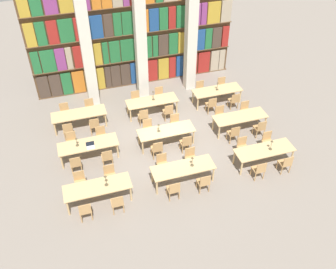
{
  "coord_description": "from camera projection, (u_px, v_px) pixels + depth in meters",
  "views": [
    {
      "loc": [
        -3.57,
        -11.59,
        10.44
      ],
      "look_at": [
        0.0,
        -0.23,
        0.66
      ],
      "focal_mm": 40.0,
      "sensor_mm": 36.0,
      "label": 1
    }
  ],
  "objects": [
    {
      "name": "reading_table_1",
      "position": [
        183.0,
        169.0,
        13.86
      ],
      "size": [
        2.37,
        0.82,
        0.73
      ],
      "color": "tan",
      "rests_on": "ground_plane"
    },
    {
      "name": "chair_26",
      "position": [
        94.0,
        125.0,
        16.22
      ],
      "size": [
        0.42,
        0.4,
        0.87
      ],
      "color": "tan",
      "rests_on": "ground_plane"
    },
    {
      "name": "chair_0",
      "position": [
        85.0,
        210.0,
        12.6
      ],
      "size": [
        0.42,
        0.4,
        0.87
      ],
      "color": "tan",
      "rests_on": "ground_plane"
    },
    {
      "name": "desk_lamp_3",
      "position": [
        76.0,
        140.0,
        14.61
      ],
      "size": [
        0.14,
        0.14,
        0.39
      ],
      "color": "brown",
      "rests_on": "reading_table_3"
    },
    {
      "name": "chair_12",
      "position": [
        76.0,
        164.0,
        14.36
      ],
      "size": [
        0.42,
        0.4,
        0.87
      ],
      "color": "tan",
      "rests_on": "ground_plane"
    },
    {
      "name": "chair_22",
      "position": [
        260.0,
        128.0,
        16.07
      ],
      "size": [
        0.42,
        0.4,
        0.87
      ],
      "color": "tan",
      "rests_on": "ground_plane"
    },
    {
      "name": "desk_lamp_0",
      "position": [
        106.0,
        178.0,
        12.93
      ],
      "size": [
        0.14,
        0.14,
        0.48
      ],
      "color": "brown",
      "rests_on": "reading_table_0"
    },
    {
      "name": "chair_1",
      "position": [
        80.0,
        181.0,
        13.63
      ],
      "size": [
        0.42,
        0.4,
        0.87
      ],
      "rotation": [
        0.0,
        0.0,
        3.14
      ],
      "color": "tan",
      "rests_on": "ground_plane"
    },
    {
      "name": "chair_32",
      "position": [
        211.0,
        104.0,
        17.43
      ],
      "size": [
        0.42,
        0.4,
        0.87
      ],
      "color": "tan",
      "rests_on": "ground_plane"
    },
    {
      "name": "chair_2",
      "position": [
        117.0,
        203.0,
        12.86
      ],
      "size": [
        0.42,
        0.4,
        0.87
      ],
      "color": "tan",
      "rests_on": "ground_plane"
    },
    {
      "name": "chair_31",
      "position": [
        160.0,
        95.0,
        18.02
      ],
      "size": [
        0.42,
        0.4,
        0.87
      ],
      "rotation": [
        0.0,
        0.0,
        3.14
      ],
      "color": "tan",
      "rests_on": "ground_plane"
    },
    {
      "name": "chair_3",
      "position": [
        110.0,
        175.0,
        13.88
      ],
      "size": [
        0.42,
        0.4,
        0.87
      ],
      "rotation": [
        0.0,
        0.0,
        3.14
      ],
      "color": "tan",
      "rests_on": "ground_plane"
    },
    {
      "name": "pillar_center",
      "position": [
        140.0,
        39.0,
        17.03
      ],
      "size": [
        0.49,
        0.49,
        6.0
      ],
      "color": "silver",
      "rests_on": "ground_plane"
    },
    {
      "name": "chair_10",
      "position": [
        286.0,
        163.0,
        14.37
      ],
      "size": [
        0.42,
        0.4,
        0.87
      ],
      "color": "tan",
      "rests_on": "ground_plane"
    },
    {
      "name": "chair_15",
      "position": [
        101.0,
        136.0,
        15.66
      ],
      "size": [
        0.42,
        0.4,
        0.87
      ],
      "rotation": [
        0.0,
        0.0,
        3.14
      ],
      "color": "tan",
      "rests_on": "ground_plane"
    },
    {
      "name": "chair_20",
      "position": [
        234.0,
        133.0,
        15.78
      ],
      "size": [
        0.42,
        0.4,
        0.87
      ],
      "color": "tan",
      "rests_on": "ground_plane"
    },
    {
      "name": "chair_17",
      "position": [
        148.0,
        128.0,
        16.05
      ],
      "size": [
        0.42,
        0.4,
        0.87
      ],
      "rotation": [
        0.0,
        0.0,
        3.14
      ],
      "color": "tan",
      "rests_on": "ground_plane"
    },
    {
      "name": "chair_8",
      "position": [
        259.0,
        169.0,
        14.11
      ],
      "size": [
        0.42,
        0.4,
        0.87
      ],
      "color": "tan",
      "rests_on": "ground_plane"
    },
    {
      "name": "bookshelf_bank",
      "position": [
        135.0,
        36.0,
        18.16
      ],
      "size": [
        10.14,
        0.35,
        5.5
      ],
      "color": "brown",
      "rests_on": "ground_plane"
    },
    {
      "name": "reading_table_6",
      "position": [
        79.0,
        115.0,
        16.48
      ],
      "size": [
        2.37,
        0.82,
        0.73
      ],
      "color": "tan",
      "rests_on": "ground_plane"
    },
    {
      "name": "laptop",
      "position": [
        91.0,
        146.0,
        14.67
      ],
      "size": [
        0.32,
        0.22,
        0.21
      ],
      "color": "silver",
      "rests_on": "reading_table_3"
    },
    {
      "name": "chair_30",
      "position": [
        168.0,
        111.0,
        17.0
      ],
      "size": [
        0.42,
        0.4,
        0.87
      ],
      "color": "tan",
      "rests_on": "ground_plane"
    },
    {
      "name": "reading_table_4",
      "position": [
        166.0,
        132.0,
        15.56
      ],
      "size": [
        2.37,
        0.82,
        0.73
      ],
      "color": "tan",
      "rests_on": "ground_plane"
    },
    {
      "name": "chair_19",
      "position": [
        175.0,
        123.0,
        16.34
      ],
      "size": [
        0.42,
        0.4,
        0.87
      ],
      "rotation": [
        0.0,
        0.0,
        3.14
      ],
      "color": "tan",
      "rests_on": "ground_plane"
    },
    {
      "name": "chair_7",
      "position": [
        191.0,
        157.0,
        14.63
      ],
      "size": [
        0.42,
        0.4,
        0.87
      ],
      "rotation": [
        0.0,
        0.0,
        3.14
      ],
      "color": "tan",
      "rests_on": "ground_plane"
    },
    {
      "name": "chair_5",
      "position": [
        162.0,
        163.0,
        14.36
      ],
      "size": [
        0.42,
        0.4,
        0.87
      ],
      "rotation": [
        0.0,
        0.0,
        3.14
      ],
      "color": "tan",
      "rests_on": "ground_plane"
    },
    {
      "name": "reading_table_2",
      "position": [
        264.0,
        151.0,
        14.63
      ],
      "size": [
        2.37,
        0.82,
        0.73
      ],
      "color": "tan",
      "rests_on": "ground_plane"
    },
    {
      "name": "chair_13",
      "position": [
        72.0,
        141.0,
        15.38
      ],
      "size": [
        0.42,
        0.4,
        0.87
      ],
      "rotation": [
        0.0,
        0.0,
        3.14
      ],
      "color": "tan",
      "rests_on": "ground_plane"
    },
    {
      "name": "chair_9",
      "position": [
        243.0,
        146.0,
        15.13
      ],
      "size": [
        0.42,
        0.4,
        0.87
      ],
      "rotation": [
        0.0,
        0.0,
        3.14
      ],
      "color": "tan",
      "rests_on": "ground_plane"
    },
    {
      "name": "desk_lamp_4",
      "position": [
        159.0,
        126.0,
        15.3
      ],
      "size": [
        0.14,
        0.14,
        0.39
      ],
      "color": "brown",
      "rests_on": "reading_table_4"
    },
    {
      "name": "chair_35",
      "position": [
        222.0,
        85.0,
        18.73
      ],
      "size": [
        0.42,
        0.4,
        0.87
      ],
      "rotation": [
        0.0,
        0.0,
        3.14
      ],
      "color": "tan",
      "rests_on": "ground_plane"
    },
    {
      "name": "chair_4",
      "position": [
        174.0,
        189.0,
        13.33
      ],
      "size": [
        0.42,
        0.4,
        0.87
      ],
      "color": "tan",
      "rests_on": "ground_plane"
    },
    {
      "name": "chair_24",
      "position": [
        68.0,
        130.0,
        15.96
      ],
      "size": [
        0.42,
        0.4,
        0.87
      ],
      "color": "tan",
      "rests_on": "ground_plane"
    },
    {
      "name": "chair_23",
      "position": [
        245.0,
        110.0,
        17.09
      ],
      "size": [
        0.42,
        0.4,
        0.87
      ],
      "rotation": [
        0.0,
        0.0,
        3.14
      ],
      "color": "tan",
      "rests_on": "ground_plane"
    },
    {
      "name": "ground_plane",
      "position": [
        166.0,
        143.0,
        16.0
      ],
      "size": [
        40.0,
        40.0,
        0.0
      ],
      "primitive_type": "plane",
      "color": "gray"
    },
    {
      "name": "pillar_right",
      "position": [
        191.0,
        32.0,
        17.6
      ],
      "size": [
        0.49,
        0.49,
        6.0
      ],
      "color": "silver",
      "rests_on": "ground_plane"
    },
    {
      "name": "reading_table_5",
      "position": [
        240.0,
        118.0,
        16.31
      ],
      "size": [
        2.37,
        0.82,
        0.73
      ],
      "color": "tan",
      "rests_on": "ground_plane"
    },
    {
      "name": "chair_33",
      "position": [
        201.0,
        89.0,
        18.46
      ],
      "size": [
        0.42,
        0.4,
        0.87
      ],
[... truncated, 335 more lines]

